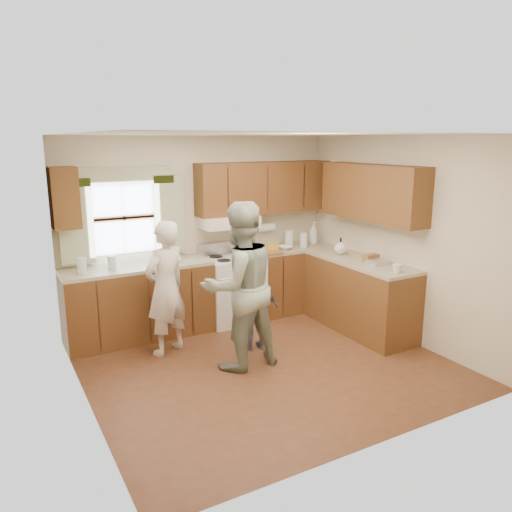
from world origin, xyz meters
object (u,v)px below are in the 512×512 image
stove (232,288)px  woman_left (166,288)px  child (256,310)px  woman_right (240,286)px

stove → woman_left: size_ratio=0.68×
woman_left → child: (0.95, -0.43, -0.30)m
stove → woman_left: bearing=-152.8°
woman_right → woman_left: bearing=-55.4°
woman_right → child: woman_right is taller
woman_left → child: woman_left is taller
stove → child: size_ratio=1.11×
stove → woman_right: size_ratio=0.59×
woman_right → child: bearing=-144.6°
child → stove: bearing=-89.4°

